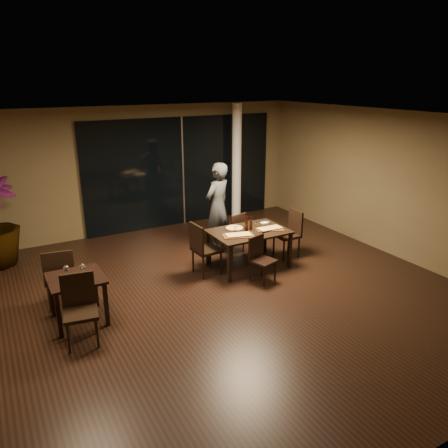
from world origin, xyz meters
TOP-DOWN VIEW (x-y plane):
  - ground at (0.00, 0.00)m, footprint 8.00×8.00m
  - wall_back at (0.00, 4.05)m, footprint 8.00×0.10m
  - wall_front at (0.00, -4.05)m, footprint 8.00×0.10m
  - wall_right at (4.05, 0.00)m, footprint 0.10×8.00m
  - ceiling at (0.00, 0.00)m, footprint 8.00×8.00m
  - window_panel at (1.00, 3.96)m, footprint 5.00×0.06m
  - column at (2.40, 3.65)m, footprint 0.24×0.24m
  - main_table at (1.00, 0.80)m, footprint 1.50×1.00m
  - side_table at (-2.40, 0.30)m, footprint 0.80×0.80m
  - chair_main_far at (1.11, 1.52)m, footprint 0.50×0.50m
  - chair_main_near at (0.84, 0.15)m, footprint 0.49×0.49m
  - chair_main_left at (0.02, 0.88)m, footprint 0.51×0.51m
  - chair_main_right at (2.05, 0.83)m, footprint 0.48×0.48m
  - chair_side_far at (-2.55, 0.89)m, footprint 0.54×0.54m
  - chair_side_near at (-2.47, -0.25)m, footprint 0.53×0.53m
  - diner at (0.92, 1.94)m, footprint 0.77×0.66m
  - pizza_board_left at (0.66, 0.63)m, footprint 0.64×0.46m
  - pizza_board_right at (1.40, 0.65)m, footprint 0.59×0.43m
  - oblong_pizza_left at (0.66, 0.63)m, footprint 0.49×0.32m
  - oblong_pizza_right at (1.40, 0.65)m, footprint 0.46×0.22m
  - round_pizza at (0.82, 1.05)m, footprint 0.33×0.33m
  - bottle_a at (0.95, 0.82)m, footprint 0.07×0.07m
  - bottle_b at (1.07, 0.83)m, footprint 0.06×0.06m
  - bottle_c at (1.02, 0.95)m, footprint 0.07×0.07m
  - tumbler_left at (0.76, 0.93)m, footprint 0.07×0.07m
  - tumbler_right at (1.26, 0.91)m, footprint 0.08×0.08m
  - napkin_near at (1.55, 0.71)m, footprint 0.19×0.12m
  - napkin_far at (1.55, 1.04)m, footprint 0.18×0.11m
  - wine_glass_a at (-2.51, 0.33)m, footprint 0.09×0.09m
  - wine_glass_b at (-2.28, 0.30)m, footprint 0.08×0.08m
  - side_napkin at (-2.34, 0.11)m, footprint 0.18×0.12m

SIDE VIEW (x-z plane):
  - ground at x=0.00m, z-range 0.00..0.00m
  - chair_main_near at x=0.84m, z-range 0.05..0.90m
  - chair_main_far at x=1.11m, z-range 0.05..0.95m
  - chair_main_right at x=2.05m, z-range 0.06..1.05m
  - chair_side_near at x=-2.47m, z-range 0.06..1.06m
  - chair_side_far at x=-2.55m, z-range 0.06..1.09m
  - chair_main_left at x=0.02m, z-range 0.06..1.09m
  - side_table at x=-2.40m, z-range 0.25..1.00m
  - main_table at x=1.00m, z-range 0.30..1.05m
  - pizza_board_left at x=0.66m, z-range 0.75..0.76m
  - pizza_board_right at x=1.40m, z-range 0.75..0.76m
  - round_pizza at x=0.82m, z-range 0.75..0.76m
  - napkin_near at x=1.55m, z-range 0.75..0.76m
  - napkin_far at x=1.55m, z-range 0.75..0.76m
  - side_napkin at x=-2.34m, z-range 0.75..0.76m
  - oblong_pizza_left at x=0.66m, z-range 0.77..0.78m
  - oblong_pizza_right at x=1.40m, z-range 0.77..0.78m
  - tumbler_left at x=0.76m, z-range 0.75..0.83m
  - tumbler_right at x=1.26m, z-range 0.75..0.85m
  - wine_glass_b at x=-2.28m, z-range 0.75..0.93m
  - wine_glass_a at x=-2.51m, z-range 0.75..0.94m
  - bottle_b at x=1.07m, z-range 0.75..1.02m
  - bottle_a at x=0.95m, z-range 0.75..1.05m
  - bottle_c at x=1.02m, z-range 0.75..1.07m
  - diner at x=0.92m, z-range 0.00..1.92m
  - window_panel at x=1.00m, z-range 0.00..2.70m
  - wall_back at x=0.00m, z-range 0.00..3.00m
  - wall_front at x=0.00m, z-range 0.00..3.00m
  - wall_right at x=4.05m, z-range 0.00..3.00m
  - column at x=2.40m, z-range 0.00..3.00m
  - ceiling at x=0.00m, z-range 3.00..3.04m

